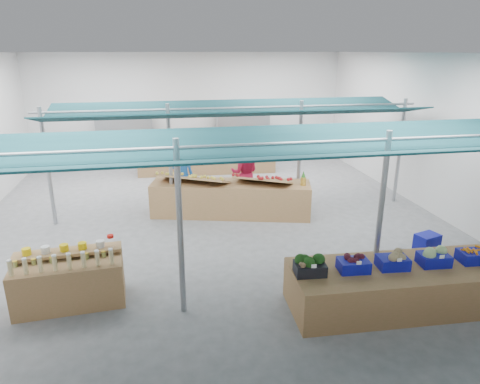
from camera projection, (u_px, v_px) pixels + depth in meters
The scene contains 23 objects.
floor at pixel (212, 220), 11.27m from camera, with size 13.00×13.00×0.00m, color #5E5E61.
hall at pixel (204, 112), 11.78m from camera, with size 13.00×13.00×13.00m.
pole_grid at pixel (255, 170), 9.20m from camera, with size 10.00×4.60×3.00m.
awnings at pixel (256, 125), 8.90m from camera, with size 9.50×7.08×0.30m.
back_shelving_left at pixel (126, 141), 16.11m from camera, with size 2.00×0.50×2.00m, color #B23F33.
back_shelving_right at pixel (243, 137), 16.91m from camera, with size 2.00×0.50×2.00m, color #B23F33.
bottle_shelf at pixel (70, 280), 7.46m from camera, with size 1.87×1.22×1.09m.
veg_counter at pixel (401, 286), 7.40m from camera, with size 3.86×1.29×0.75m, color olive.
fruit_counter at pixel (231, 199), 11.53m from camera, with size 4.22×1.00×0.90m, color olive.
far_counter at pixel (207, 160), 15.61m from camera, with size 4.92×0.98×0.89m, color olive.
crate_stack at pixel (426, 247), 9.08m from camera, with size 0.48×0.34×0.58m, color #0D1195.
vendor_left at pixel (183, 176), 12.22m from camera, with size 0.62×0.40×1.69m, color blue.
vendor_right at pixel (245, 173), 12.53m from camera, with size 0.82×0.64×1.69m, color maroon.
crate_broccoli at pixel (310, 265), 7.00m from camera, with size 0.53×0.42×0.35m.
crate_beets at pixel (353, 264), 7.11m from camera, with size 0.53×0.42×0.29m.
crate_celeriac at pixel (393, 260), 7.20m from camera, with size 0.53×0.42×0.31m.
crate_cabbage at pixel (434, 256), 7.30m from camera, with size 0.53×0.42×0.35m.
crate_carrots at pixel (474, 256), 7.42m from camera, with size 0.53×0.42×0.29m.
sparrow at pixel (303, 265), 6.82m from camera, with size 0.12×0.09×0.11m.
pole_ribbon at pixel (110, 237), 7.63m from camera, with size 0.12×0.12×0.28m.
apple_heap_yellow at pixel (192, 177), 11.30m from camera, with size 2.00×1.53×0.27m.
apple_heap_red at pixel (263, 178), 11.18m from camera, with size 1.65×1.34×0.27m.
pineapple at pixel (303, 179), 11.11m from camera, with size 0.14×0.14×0.39m.
Camera 1 is at (-1.24, -10.42, 4.25)m, focal length 32.00 mm.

